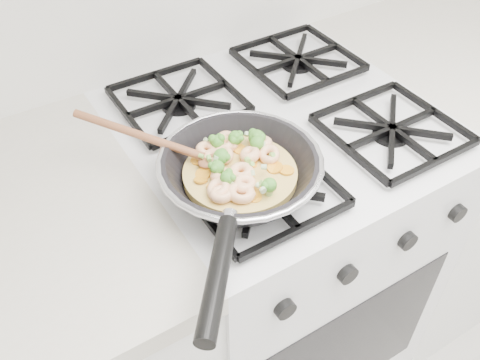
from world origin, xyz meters
TOP-DOWN VIEW (x-y plane):
  - stove at (0.00, 1.70)m, footprint 0.60×0.60m
  - skillet at (-0.18, 1.57)m, footprint 0.35×0.48m

SIDE VIEW (x-z plane):
  - stove at x=0.00m, z-range 0.00..0.92m
  - skillet at x=-0.18m, z-range 0.91..1.00m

